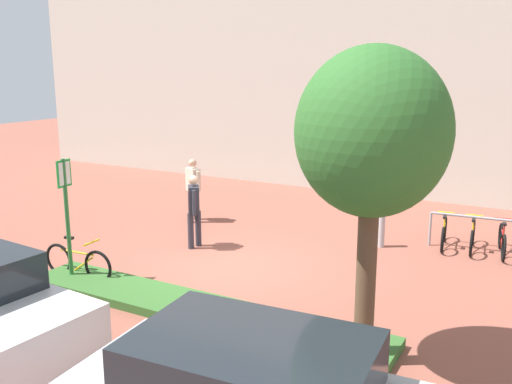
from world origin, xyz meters
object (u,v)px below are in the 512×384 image
at_px(bollard_steel, 381,228).
at_px(tree_sidewalk, 372,135).
at_px(person_suited_dark, 194,207).
at_px(person_shirt_blue, 193,186).
at_px(parking_sign_post, 66,203).
at_px(bike_rack_cluster, 502,239).
at_px(bike_at_sign, 78,262).

bearing_deg(bollard_steel, tree_sidewalk, -75.80).
bearing_deg(person_suited_dark, person_shirt_blue, 125.80).
bearing_deg(person_suited_dark, bollard_steel, 29.52).
relative_size(bollard_steel, person_shirt_blue, 0.52).
distance_m(person_suited_dark, person_shirt_blue, 2.30).
bearing_deg(tree_sidewalk, parking_sign_post, 178.41).
bearing_deg(person_shirt_blue, bike_rack_cluster, 8.16).
relative_size(tree_sidewalk, person_suited_dark, 2.60).
height_order(tree_sidewalk, bike_at_sign, tree_sidewalk).
relative_size(tree_sidewalk, bike_rack_cluster, 1.40).
distance_m(tree_sidewalk, person_suited_dark, 6.45).
height_order(tree_sidewalk, bike_rack_cluster, tree_sidewalk).
relative_size(parking_sign_post, person_suited_dark, 1.43).
relative_size(parking_sign_post, person_shirt_blue, 1.43).
xyz_separation_m(tree_sidewalk, parking_sign_post, (-6.02, 0.17, -1.68)).
bearing_deg(person_suited_dark, bike_rack_cluster, 25.09).
distance_m(bike_at_sign, person_shirt_blue, 4.71).
xyz_separation_m(parking_sign_post, person_shirt_blue, (-0.48, 4.83, -0.62)).
xyz_separation_m(bollard_steel, person_shirt_blue, (-5.16, -0.29, 0.53)).
bearing_deg(bike_at_sign, person_shirt_blue, 95.77).
bearing_deg(parking_sign_post, tree_sidewalk, -1.59).
bearing_deg(bike_at_sign, tree_sidewalk, -3.39).
xyz_separation_m(person_suited_dark, person_shirt_blue, (-1.35, 1.87, 0.00)).
bearing_deg(parking_sign_post, bike_at_sign, 92.27).
height_order(bike_rack_cluster, bollard_steel, bollard_steel).
height_order(bollard_steel, person_suited_dark, person_suited_dark).
bearing_deg(bollard_steel, bike_rack_cluster, 17.80).
bearing_deg(person_suited_dark, tree_sidewalk, -31.30).
xyz_separation_m(tree_sidewalk, bike_rack_cluster, (1.20, 6.10, -2.94)).
relative_size(bike_rack_cluster, person_suited_dark, 1.86).
relative_size(bike_rack_cluster, bollard_steel, 3.55).
bearing_deg(tree_sidewalk, person_suited_dark, 148.70).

